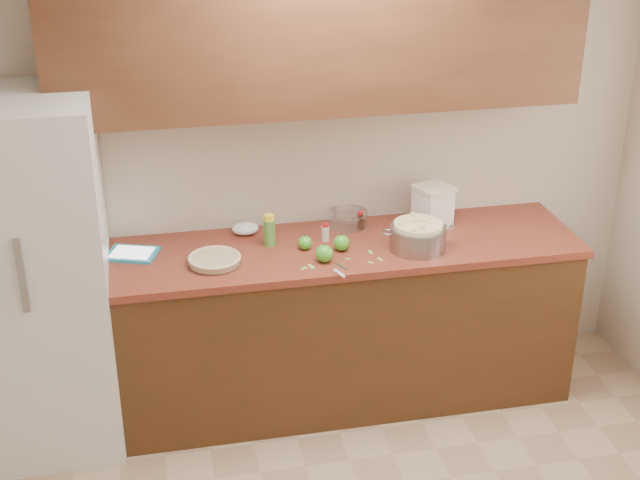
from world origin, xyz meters
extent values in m
plane|color=beige|center=(0.00, 1.80, 1.30)|extent=(3.60, 0.00, 3.60)
cube|color=#4A2A15|center=(0.00, 1.48, 0.44)|extent=(2.60, 0.65, 0.88)
cube|color=#943828|center=(0.00, 1.48, 0.90)|extent=(2.64, 0.68, 0.04)
cube|color=#5B311B|center=(0.00, 1.63, 1.95)|extent=(2.60, 0.34, 0.70)
cube|color=silver|center=(-1.44, 1.44, 0.90)|extent=(0.70, 0.70, 1.80)
cylinder|color=silver|center=(-0.58, 1.38, 0.94)|extent=(0.27, 0.27, 0.04)
cylinder|color=beige|center=(-0.58, 1.38, 0.94)|extent=(0.24, 0.24, 0.03)
torus|color=beige|center=(-0.58, 1.38, 0.95)|extent=(0.26, 0.26, 0.02)
cylinder|color=gray|center=(0.45, 1.35, 0.98)|extent=(0.29, 0.29, 0.12)
torus|color=gray|center=(0.29, 1.35, 1.03)|extent=(0.07, 0.07, 0.01)
torus|color=gray|center=(0.61, 1.35, 1.03)|extent=(0.07, 0.07, 0.01)
cylinder|color=beige|center=(0.45, 1.35, 1.00)|extent=(0.25, 0.25, 0.13)
cube|color=white|center=(0.62, 1.63, 1.02)|extent=(0.21, 0.21, 0.20)
cube|color=beige|center=(0.62, 1.63, 1.13)|extent=(0.23, 0.23, 0.02)
cube|color=teal|center=(-0.98, 1.57, 0.93)|extent=(0.29, 0.26, 0.02)
cube|color=white|center=(-0.98, 1.57, 0.94)|extent=(0.24, 0.20, 0.00)
cube|color=gray|center=(0.03, 1.23, 0.92)|extent=(0.05, 0.09, 0.00)
cylinder|color=white|center=(-0.01, 1.15, 0.93)|extent=(0.05, 0.08, 0.02)
cylinder|color=#4C8C38|center=(-0.28, 1.54, 0.99)|extent=(0.06, 0.06, 0.14)
cylinder|color=yellow|center=(-0.28, 1.54, 1.07)|extent=(0.05, 0.05, 0.03)
cylinder|color=beige|center=(0.01, 1.54, 0.96)|extent=(0.04, 0.04, 0.08)
cylinder|color=red|center=(0.01, 1.54, 1.01)|extent=(0.03, 0.03, 0.02)
cylinder|color=black|center=(0.23, 1.66, 0.96)|extent=(0.03, 0.03, 0.08)
cylinder|color=red|center=(0.23, 1.66, 1.01)|extent=(0.03, 0.03, 0.02)
cylinder|color=silver|center=(0.17, 1.70, 0.96)|extent=(0.21, 0.21, 0.08)
torus|color=silver|center=(0.17, 1.70, 1.00)|extent=(0.22, 0.22, 0.01)
ellipsoid|color=white|center=(-0.38, 1.71, 0.95)|extent=(0.16, 0.15, 0.06)
sphere|color=green|center=(-0.11, 1.46, 0.96)|extent=(0.07, 0.07, 0.07)
cylinder|color=#3F2D19|center=(-0.11, 1.46, 1.00)|extent=(0.01, 0.01, 0.01)
sphere|color=green|center=(0.07, 1.41, 0.96)|extent=(0.08, 0.08, 0.08)
cylinder|color=#3F2D19|center=(0.07, 1.41, 1.01)|extent=(0.01, 0.01, 0.01)
sphere|color=green|center=(-0.05, 1.30, 0.96)|extent=(0.09, 0.09, 0.09)
cylinder|color=#3F2D19|center=(-0.05, 1.30, 1.01)|extent=(0.01, 0.01, 0.01)
cube|color=#92B658|center=(-0.12, 1.26, 0.92)|extent=(0.03, 0.05, 0.00)
cube|color=#92B658|center=(0.20, 1.35, 0.92)|extent=(0.02, 0.04, 0.00)
cube|color=#92B658|center=(-0.16, 1.24, 0.92)|extent=(0.04, 0.04, 0.00)
cube|color=#92B658|center=(0.23, 1.27, 0.92)|extent=(0.02, 0.04, 0.00)
cube|color=#92B658|center=(0.08, 1.30, 0.92)|extent=(0.03, 0.03, 0.00)
cube|color=#92B658|center=(0.18, 1.24, 0.92)|extent=(0.03, 0.03, 0.00)
camera|label=1|loc=(-0.87, -2.56, 2.88)|focal=50.00mm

